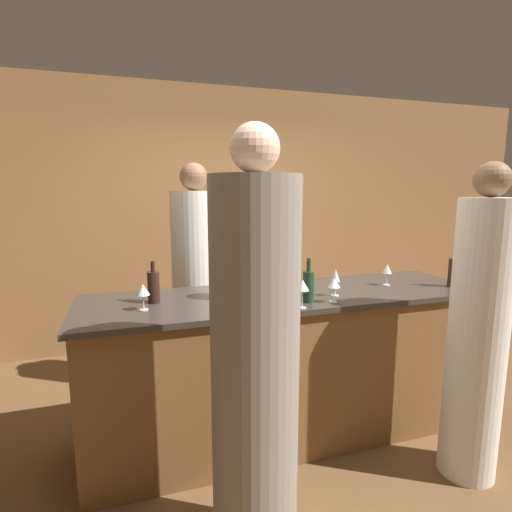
{
  "coord_description": "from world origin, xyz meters",
  "views": [
    {
      "loc": [
        -1.0,
        -2.42,
        1.7
      ],
      "look_at": [
        -0.19,
        0.1,
        1.26
      ],
      "focal_mm": 28.0,
      "sensor_mm": 36.0,
      "label": 1
    }
  ],
  "objects": [
    {
      "name": "ground_plane",
      "position": [
        0.0,
        0.0,
        0.0
      ],
      "size": [
        14.0,
        14.0,
        0.0
      ],
      "primitive_type": "plane",
      "color": "brown"
    },
    {
      "name": "back_wall",
      "position": [
        0.0,
        1.96,
        1.4
      ],
      "size": [
        8.0,
        0.06,
        2.8
      ],
      "color": "olive",
      "rests_on": "ground_plane"
    },
    {
      "name": "bar_counter",
      "position": [
        0.0,
        0.0,
        0.51
      ],
      "size": [
        2.71,
        0.78,
        1.01
      ],
      "color": "brown",
      "rests_on": "ground_plane"
    },
    {
      "name": "bartender",
      "position": [
        -0.48,
        0.84,
        0.89
      ],
      "size": [
        0.4,
        0.4,
        1.92
      ],
      "rotation": [
        0.0,
        0.0,
        3.14
      ],
      "color": "silver",
      "rests_on": "ground_plane"
    },
    {
      "name": "guest_0",
      "position": [
        -0.5,
        -0.83,
        0.91
      ],
      "size": [
        0.39,
        0.39,
        1.97
      ],
      "color": "gray",
      "rests_on": "ground_plane"
    },
    {
      "name": "guest_1",
      "position": [
        0.89,
        -0.71,
        0.87
      ],
      "size": [
        0.32,
        0.32,
        1.86
      ],
      "color": "silver",
      "rests_on": "ground_plane"
    },
    {
      "name": "wine_bottle_0",
      "position": [
        -0.87,
        0.05,
        1.12
      ],
      "size": [
        0.07,
        0.07,
        0.26
      ],
      "color": "black",
      "rests_on": "bar_counter"
    },
    {
      "name": "wine_bottle_1",
      "position": [
        1.21,
        -0.18,
        1.12
      ],
      "size": [
        0.08,
        0.08,
        0.28
      ],
      "color": "black",
      "rests_on": "bar_counter"
    },
    {
      "name": "wine_bottle_2",
      "position": [
        0.04,
        -0.23,
        1.12
      ],
      "size": [
        0.07,
        0.07,
        0.28
      ],
      "color": "#19381E",
      "rests_on": "bar_counter"
    },
    {
      "name": "ice_bucket",
      "position": [
        -0.45,
        0.03,
        1.1
      ],
      "size": [
        0.15,
        0.15,
        0.17
      ],
      "color": "silver",
      "rests_on": "bar_counter"
    },
    {
      "name": "wine_glass_0",
      "position": [
        -0.94,
        -0.1,
        1.13
      ],
      "size": [
        0.08,
        0.08,
        0.16
      ],
      "color": "silver",
      "rests_on": "bar_counter"
    },
    {
      "name": "wine_glass_1",
      "position": [
        0.19,
        -0.28,
        1.13
      ],
      "size": [
        0.08,
        0.08,
        0.15
      ],
      "color": "silver",
      "rests_on": "bar_counter"
    },
    {
      "name": "wine_glass_2",
      "position": [
        -0.28,
        -0.17,
        1.15
      ],
      "size": [
        0.07,
        0.07,
        0.18
      ],
      "color": "silver",
      "rests_on": "bar_counter"
    },
    {
      "name": "wine_glass_3",
      "position": [
        -0.05,
        -0.34,
        1.15
      ],
      "size": [
        0.08,
        0.08,
        0.17
      ],
      "color": "silver",
      "rests_on": "bar_counter"
    },
    {
      "name": "wine_glass_4",
      "position": [
        0.27,
        -0.15,
        1.14
      ],
      "size": [
        0.06,
        0.06,
        0.18
      ],
      "color": "silver",
      "rests_on": "bar_counter"
    },
    {
      "name": "wine_glass_5",
      "position": [
        0.78,
        -0.0,
        1.13
      ],
      "size": [
        0.07,
        0.07,
        0.16
      ],
      "color": "silver",
      "rests_on": "bar_counter"
    }
  ]
}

